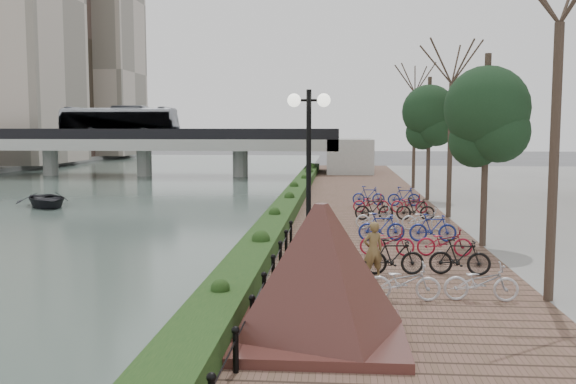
# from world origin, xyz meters

# --- Properties ---
(ground) EXTENTS (220.00, 220.00, 0.00)m
(ground) POSITION_xyz_m (0.00, 0.00, 0.00)
(ground) COLOR #59595B
(ground) RESTS_ON ground
(river_water) EXTENTS (30.00, 130.00, 0.02)m
(river_water) POSITION_xyz_m (-15.00, 25.00, 0.01)
(river_water) COLOR #475953
(river_water) RESTS_ON ground
(promenade) EXTENTS (8.00, 75.00, 0.50)m
(promenade) POSITION_xyz_m (4.00, 17.50, 0.25)
(promenade) COLOR brown
(promenade) RESTS_ON ground
(hedge) EXTENTS (1.10, 56.00, 0.60)m
(hedge) POSITION_xyz_m (0.60, 20.00, 0.80)
(hedge) COLOR #133614
(hedge) RESTS_ON promenade
(chain_fence) EXTENTS (0.10, 14.10, 0.70)m
(chain_fence) POSITION_xyz_m (1.40, 2.00, 0.85)
(chain_fence) COLOR black
(chain_fence) RESTS_ON promenade
(granite_monument) EXTENTS (4.75, 4.75, 2.63)m
(granite_monument) POSITION_xyz_m (2.75, -1.29, 1.83)
(granite_monument) COLOR #441E1D
(granite_monument) RESTS_ON promenade
(lamppost) EXTENTS (1.02, 0.32, 4.93)m
(lamppost) POSITION_xyz_m (2.35, 2.03, 4.05)
(lamppost) COLOR black
(lamppost) RESTS_ON promenade
(motorcycle) EXTENTS (1.05, 1.62, 0.97)m
(motorcycle) POSITION_xyz_m (3.49, 0.13, 0.99)
(motorcycle) COLOR black
(motorcycle) RESTS_ON promenade
(pedestrian) EXTENTS (0.65, 0.53, 1.53)m
(pedestrian) POSITION_xyz_m (4.00, 3.91, 1.27)
(pedestrian) COLOR brown
(pedestrian) RESTS_ON promenade
(bicycle_parking) EXTENTS (2.40, 19.89, 1.00)m
(bicycle_parking) POSITION_xyz_m (5.50, 10.82, 0.97)
(bicycle_parking) COLOR silver
(bicycle_parking) RESTS_ON promenade
(street_trees) EXTENTS (3.20, 37.12, 6.80)m
(street_trees) POSITION_xyz_m (8.00, 12.68, 3.69)
(street_trees) COLOR #33251E
(street_trees) RESTS_ON promenade
(bridge) EXTENTS (36.00, 10.77, 6.50)m
(bridge) POSITION_xyz_m (-15.47, 45.00, 3.37)
(bridge) COLOR #A4A59F
(bridge) RESTS_ON ground
(boat) EXTENTS (4.73, 5.03, 0.85)m
(boat) POSITION_xyz_m (-13.58, 21.90, 0.44)
(boat) COLOR black
(boat) RESTS_ON river_water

